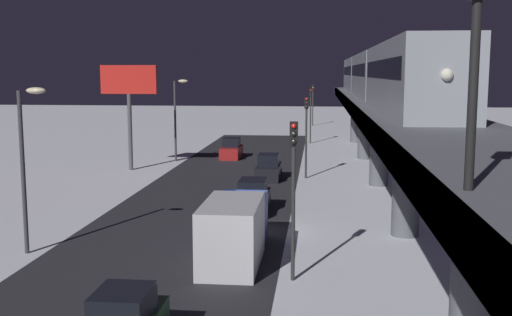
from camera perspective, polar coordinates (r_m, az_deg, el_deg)
ground_plane at (r=32.64m, az=0.54°, el=-6.81°), size 240.00×240.00×0.00m
avenue_asphalt at (r=33.27m, az=-6.66°, el=-6.57°), size 11.00×99.26×0.01m
elevated_railway at (r=31.87m, az=13.73°, el=2.59°), size 5.00×99.26×6.36m
subway_train at (r=50.34m, az=11.03°, el=7.60°), size 2.94×55.47×3.40m
rail_signal at (r=10.72m, az=19.72°, el=11.62°), size 0.36×0.41×4.00m
sedan_black at (r=48.26m, az=1.17°, el=-1.04°), size 1.91×4.19×1.97m
sedan_red at (r=60.26m, az=-2.29°, el=0.77°), size 1.80×4.21×1.97m
sedan_black_2 at (r=36.97m, az=-0.29°, el=-3.79°), size 1.80×4.61×1.97m
box_truck at (r=27.77m, az=-1.94°, el=-6.59°), size 2.40×7.40×2.80m
traffic_light_near at (r=24.29m, az=3.48°, el=-1.82°), size 0.32×0.44×6.40m
traffic_light_mid at (r=48.36m, az=4.68°, el=3.03°), size 0.32×0.44×6.40m
traffic_light_far at (r=72.55m, az=5.08°, el=4.66°), size 0.32×0.44×6.40m
traffic_light_distant at (r=96.78m, az=5.28°, el=5.47°), size 0.32×0.44×6.40m
commercial_billboard at (r=53.34m, az=-11.67°, el=6.18°), size 4.80×0.36×8.90m
street_lamp_near at (r=29.72m, az=-20.44°, el=0.68°), size 1.35×0.44×7.65m
street_lamp_far at (r=58.05m, az=-7.28°, el=4.42°), size 1.35×0.44×7.65m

